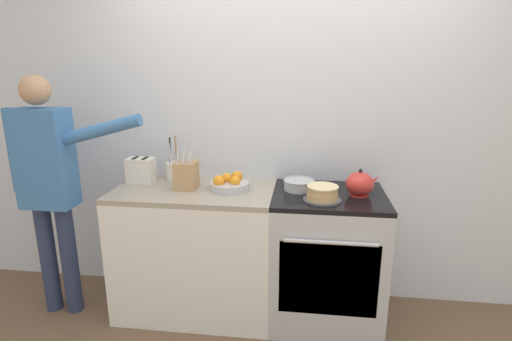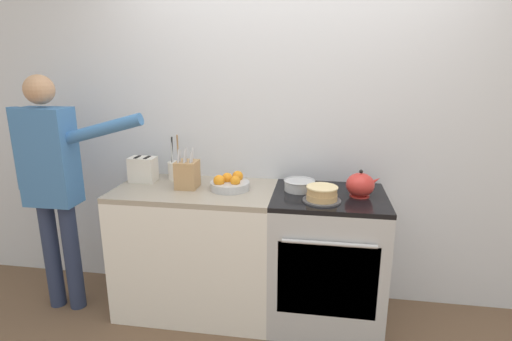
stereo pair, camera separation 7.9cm
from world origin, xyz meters
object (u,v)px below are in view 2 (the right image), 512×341
object	(u,v)px
tea_kettle	(361,185)
knife_block	(187,174)
stove_range	(326,258)
toaster	(143,169)
person_baker	(52,176)
mixing_bowl	(299,185)
layer_cake	(322,194)
utensil_crock	(176,169)
fruit_bowl	(230,184)

from	to	relation	value
tea_kettle	knife_block	world-z (taller)	knife_block
stove_range	toaster	xyz separation A→B (m)	(-1.32, 0.10, 0.54)
tea_kettle	toaster	distance (m)	1.51
knife_block	person_baker	bearing A→B (deg)	-170.30
mixing_bowl	tea_kettle	bearing A→B (deg)	-8.79
layer_cake	person_baker	distance (m)	1.80
mixing_bowl	person_baker	size ratio (longest dim) A/B	0.13
layer_cake	mixing_bowl	world-z (taller)	layer_cake
layer_cake	utensil_crock	world-z (taller)	utensil_crock
person_baker	toaster	bearing A→B (deg)	27.29
tea_kettle	utensil_crock	xyz separation A→B (m)	(-1.30, 0.20, -0.00)
tea_kettle	mixing_bowl	size ratio (longest dim) A/B	1.05
fruit_bowl	person_baker	world-z (taller)	person_baker
stove_range	toaster	size ratio (longest dim) A/B	4.54
knife_block	toaster	world-z (taller)	knife_block
tea_kettle	person_baker	world-z (taller)	person_baker
stove_range	person_baker	size ratio (longest dim) A/B	0.55
tea_kettle	knife_block	bearing A→B (deg)	180.00
layer_cake	utensil_crock	bearing A→B (deg)	162.49
knife_block	tea_kettle	bearing A→B (deg)	-0.00
mixing_bowl	fruit_bowl	size ratio (longest dim) A/B	0.79
fruit_bowl	stove_range	bearing A→B (deg)	-1.30
knife_block	person_baker	size ratio (longest dim) A/B	0.17
utensil_crock	person_baker	distance (m)	0.82
toaster	utensil_crock	bearing A→B (deg)	25.50
mixing_bowl	toaster	distance (m)	1.12
person_baker	stove_range	bearing A→B (deg)	6.53
stove_range	knife_block	world-z (taller)	knife_block
toaster	knife_block	bearing A→B (deg)	-15.47
tea_kettle	mixing_bowl	world-z (taller)	tea_kettle
layer_cake	person_baker	bearing A→B (deg)	-179.41
person_baker	layer_cake	bearing A→B (deg)	2.50
tea_kettle	person_baker	distance (m)	2.05
layer_cake	person_baker	world-z (taller)	person_baker
fruit_bowl	utensil_crock	bearing A→B (deg)	157.21
stove_range	person_baker	bearing A→B (deg)	-175.37
utensil_crock	person_baker	xyz separation A→B (m)	(-0.74, -0.35, 0.02)
utensil_crock	layer_cake	bearing A→B (deg)	-17.51
layer_cake	fruit_bowl	bearing A→B (deg)	166.55
stove_range	layer_cake	size ratio (longest dim) A/B	3.84
tea_kettle	person_baker	xyz separation A→B (m)	(-2.04, -0.15, 0.01)
layer_cake	fruit_bowl	size ratio (longest dim) A/B	0.90
stove_range	tea_kettle	distance (m)	0.56
utensil_crock	tea_kettle	bearing A→B (deg)	-8.72
stove_range	toaster	world-z (taller)	toaster
stove_range	knife_block	xyz separation A→B (m)	(-0.95, 0.00, 0.55)
tea_kettle	utensil_crock	bearing A→B (deg)	171.28
utensil_crock	person_baker	size ratio (longest dim) A/B	0.20
utensil_crock	knife_block	bearing A→B (deg)	-52.02
layer_cake	mixing_bowl	xyz separation A→B (m)	(-0.15, 0.20, -0.01)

